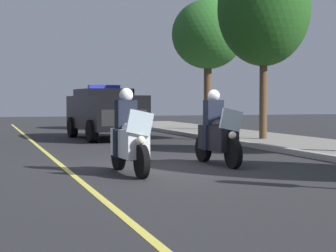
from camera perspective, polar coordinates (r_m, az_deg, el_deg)
The scene contains 8 objects.
ground_plane at distance 12.51m, azimuth 0.37°, elevation -4.17°, with size 80.00×80.00×0.00m, color #28282B.
curb_strip at distance 14.33m, azimuth 16.12°, elevation -3.11°, with size 48.00×0.24×0.15m, color #9E9B93.
lane_stripe_center at distance 12.00m, azimuth -9.90°, elevation -4.48°, with size 48.00×0.12×0.01m, color #E0D14C.
police_motorcycle_lead_left at distance 11.40m, azimuth -3.92°, elevation -1.31°, with size 2.14×0.61×1.72m.
police_motorcycle_lead_right at distance 12.99m, azimuth 4.94°, elevation -0.84°, with size 2.14×0.61×1.72m.
police_suv at distance 21.62m, azimuth -6.34°, elevation 1.50°, with size 5.02×2.34×2.05m.
tree_far_back at distance 20.87m, azimuth 9.57°, elevation 11.48°, with size 3.30×3.30×6.67m.
tree_behind_suv at distance 27.38m, azimuth 4.01°, elevation 9.08°, with size 3.43×3.43×6.14m.
Camera 1 is at (11.79, -3.93, 1.47)m, focal length 60.96 mm.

